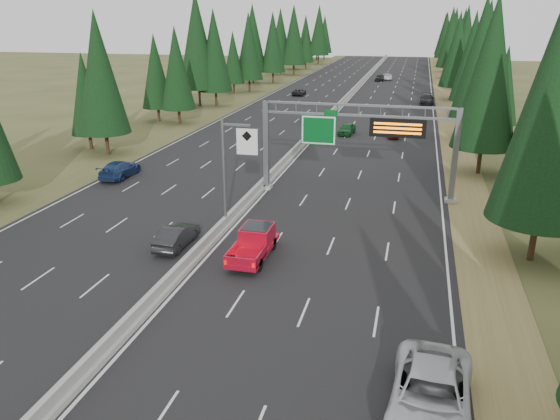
# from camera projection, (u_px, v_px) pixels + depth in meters

# --- Properties ---
(road) EXTENTS (32.00, 260.00, 0.08)m
(road) POSITION_uv_depth(u_px,v_px,m) (337.00, 110.00, 90.21)
(road) COLOR black
(road) RESTS_ON ground
(shoulder_right) EXTENTS (3.60, 260.00, 0.06)m
(shoulder_right) POSITION_uv_depth(u_px,v_px,m) (448.00, 114.00, 86.15)
(shoulder_right) COLOR olive
(shoulder_right) RESTS_ON ground
(shoulder_left) EXTENTS (3.60, 260.00, 0.06)m
(shoulder_left) POSITION_uv_depth(u_px,v_px,m) (234.00, 106.00, 94.28)
(shoulder_left) COLOR #404821
(shoulder_left) RESTS_ON ground
(median_barrier) EXTENTS (0.70, 260.00, 0.85)m
(median_barrier) POSITION_uv_depth(u_px,v_px,m) (337.00, 108.00, 90.09)
(median_barrier) COLOR gray
(median_barrier) RESTS_ON road
(sign_gantry) EXTENTS (16.75, 0.98, 7.80)m
(sign_gantry) POSITION_uv_depth(u_px,v_px,m) (365.00, 136.00, 45.19)
(sign_gantry) COLOR slate
(sign_gantry) RESTS_ON road
(hov_sign_pole) EXTENTS (2.80, 0.50, 8.00)m
(hov_sign_pole) POSITION_uv_depth(u_px,v_px,m) (231.00, 167.00, 38.21)
(hov_sign_pole) COLOR slate
(hov_sign_pole) RESTS_ON road
(tree_row_right) EXTENTS (12.13, 241.39, 18.51)m
(tree_row_right) POSITION_uv_depth(u_px,v_px,m) (485.00, 55.00, 79.82)
(tree_row_right) COLOR black
(tree_row_right) RESTS_ON ground
(tree_row_left) EXTENTS (11.86, 239.33, 18.85)m
(tree_row_left) POSITION_uv_depth(u_px,v_px,m) (198.00, 51.00, 87.05)
(tree_row_left) COLOR black
(tree_row_left) RESTS_ON ground
(silver_minivan) EXTENTS (3.49, 6.86, 1.86)m
(silver_minivan) POSITION_uv_depth(u_px,v_px,m) (431.00, 395.00, 20.83)
(silver_minivan) COLOR silver
(silver_minivan) RESTS_ON road
(red_pickup) EXTENTS (2.04, 5.70, 1.86)m
(red_pickup) POSITION_uv_depth(u_px,v_px,m) (255.00, 240.00, 34.97)
(red_pickup) COLOR black
(red_pickup) RESTS_ON road
(car_ahead_green) EXTENTS (2.14, 4.43, 1.46)m
(car_ahead_green) POSITION_uv_depth(u_px,v_px,m) (347.00, 129.00, 71.10)
(car_ahead_green) COLOR #124F20
(car_ahead_green) RESTS_ON road
(car_ahead_dkred) EXTENTS (1.73, 4.06, 1.30)m
(car_ahead_dkred) POSITION_uv_depth(u_px,v_px,m) (393.00, 132.00, 69.51)
(car_ahead_dkred) COLOR #5B0D0D
(car_ahead_dkred) RESTS_ON road
(car_ahead_dkgrey) EXTENTS (2.38, 5.73, 1.66)m
(car_ahead_dkgrey) POSITION_uv_depth(u_px,v_px,m) (427.00, 99.00, 95.67)
(car_ahead_dkgrey) COLOR black
(car_ahead_dkgrey) RESTS_ON road
(car_ahead_white) EXTENTS (2.72, 5.28, 1.42)m
(car_ahead_white) POSITION_uv_depth(u_px,v_px,m) (387.00, 77.00, 132.31)
(car_ahead_white) COLOR silver
(car_ahead_white) RESTS_ON road
(car_ahead_far) EXTENTS (2.06, 4.82, 1.62)m
(car_ahead_far) POSITION_uv_depth(u_px,v_px,m) (380.00, 77.00, 129.66)
(car_ahead_far) COLOR black
(car_ahead_far) RESTS_ON road
(car_onc_near) EXTENTS (1.61, 4.50, 1.48)m
(car_onc_near) POSITION_uv_depth(u_px,v_px,m) (177.00, 236.00, 36.43)
(car_onc_near) COLOR black
(car_onc_near) RESTS_ON road
(car_onc_blue) EXTENTS (2.39, 5.52, 1.58)m
(car_onc_blue) POSITION_uv_depth(u_px,v_px,m) (120.00, 169.00, 52.16)
(car_onc_blue) COLOR navy
(car_onc_blue) RESTS_ON road
(car_onc_white) EXTENTS (1.96, 4.71, 1.59)m
(car_onc_white) POSITION_uv_depth(u_px,v_px,m) (310.00, 117.00, 78.98)
(car_onc_white) COLOR #B6B6B6
(car_onc_white) RESTS_ON road
(car_onc_far) EXTENTS (2.37, 4.83, 1.32)m
(car_onc_far) POSITION_uv_depth(u_px,v_px,m) (299.00, 92.00, 106.34)
(car_onc_far) COLOR black
(car_onc_far) RESTS_ON road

